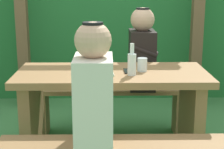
{
  "coord_description": "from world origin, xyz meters",
  "views": [
    {
      "loc": [
        -0.04,
        -2.63,
        1.37
      ],
      "look_at": [
        0.0,
        0.0,
        0.71
      ],
      "focal_mm": 59.13,
      "sensor_mm": 36.0,
      "label": 1
    }
  ],
  "objects_px": {
    "bottle_right": "(100,56)",
    "cell_phone": "(129,71)",
    "person_black_coat": "(142,52)",
    "bottle_left": "(132,63)",
    "bench_far": "(111,101)",
    "person_white_shirt": "(94,89)",
    "drinking_glass": "(142,65)",
    "picnic_table": "(112,102)"
  },
  "relations": [
    {
      "from": "bench_far",
      "to": "bottle_left",
      "type": "distance_m",
      "value": 0.87
    },
    {
      "from": "person_black_coat",
      "to": "drinking_glass",
      "type": "height_order",
      "value": "person_black_coat"
    },
    {
      "from": "person_black_coat",
      "to": "drinking_glass",
      "type": "relative_size",
      "value": 7.26
    },
    {
      "from": "picnic_table",
      "to": "bottle_right",
      "type": "xyz_separation_m",
      "value": [
        -0.09,
        0.12,
        0.33
      ]
    },
    {
      "from": "bottle_left",
      "to": "cell_phone",
      "type": "bearing_deg",
      "value": 98.42
    },
    {
      "from": "person_black_coat",
      "to": "bottle_left",
      "type": "relative_size",
      "value": 3.18
    },
    {
      "from": "person_white_shirt",
      "to": "drinking_glass",
      "type": "bearing_deg",
      "value": 60.28
    },
    {
      "from": "bench_far",
      "to": "person_black_coat",
      "type": "relative_size",
      "value": 1.95
    },
    {
      "from": "person_black_coat",
      "to": "bottle_left",
      "type": "height_order",
      "value": "person_black_coat"
    },
    {
      "from": "picnic_table",
      "to": "person_black_coat",
      "type": "bearing_deg",
      "value": 64.85
    },
    {
      "from": "picnic_table",
      "to": "cell_phone",
      "type": "relative_size",
      "value": 10.0
    },
    {
      "from": "person_white_shirt",
      "to": "bottle_left",
      "type": "distance_m",
      "value": 0.54
    },
    {
      "from": "person_white_shirt",
      "to": "bottle_right",
      "type": "relative_size",
      "value": 3.13
    },
    {
      "from": "person_white_shirt",
      "to": "bottle_left",
      "type": "bearing_deg",
      "value": 61.98
    },
    {
      "from": "drinking_glass",
      "to": "bottle_left",
      "type": "xyz_separation_m",
      "value": [
        -0.08,
        -0.12,
        0.04
      ]
    },
    {
      "from": "bench_far",
      "to": "bottle_right",
      "type": "height_order",
      "value": "bottle_right"
    },
    {
      "from": "person_black_coat",
      "to": "drinking_glass",
      "type": "bearing_deg",
      "value": -95.22
    },
    {
      "from": "person_white_shirt",
      "to": "bench_far",
      "type": "bearing_deg",
      "value": 84.39
    },
    {
      "from": "bench_far",
      "to": "person_black_coat",
      "type": "distance_m",
      "value": 0.53
    },
    {
      "from": "person_black_coat",
      "to": "cell_phone",
      "type": "xyz_separation_m",
      "value": [
        -0.15,
        -0.6,
        -0.03
      ]
    },
    {
      "from": "bench_far",
      "to": "bottle_left",
      "type": "height_order",
      "value": "bottle_left"
    },
    {
      "from": "person_black_coat",
      "to": "bottle_left",
      "type": "distance_m",
      "value": 0.71
    },
    {
      "from": "cell_phone",
      "to": "person_black_coat",
      "type": "bearing_deg",
      "value": 73.41
    },
    {
      "from": "bottle_left",
      "to": "cell_phone",
      "type": "height_order",
      "value": "bottle_left"
    },
    {
      "from": "bottle_right",
      "to": "picnic_table",
      "type": "bearing_deg",
      "value": -52.33
    },
    {
      "from": "bottle_left",
      "to": "cell_phone",
      "type": "xyz_separation_m",
      "value": [
        -0.01,
        0.1,
        -0.08
      ]
    },
    {
      "from": "bench_far",
      "to": "person_black_coat",
      "type": "height_order",
      "value": "person_black_coat"
    },
    {
      "from": "bottle_left",
      "to": "person_black_coat",
      "type": "bearing_deg",
      "value": 78.83
    },
    {
      "from": "drinking_glass",
      "to": "cell_phone",
      "type": "relative_size",
      "value": 0.71
    },
    {
      "from": "bench_far",
      "to": "bottle_left",
      "type": "xyz_separation_m",
      "value": [
        0.14,
        -0.7,
        0.51
      ]
    },
    {
      "from": "bench_far",
      "to": "drinking_glass",
      "type": "height_order",
      "value": "drinking_glass"
    },
    {
      "from": "bottle_right",
      "to": "bottle_left",
      "type": "bearing_deg",
      "value": -44.98
    },
    {
      "from": "cell_phone",
      "to": "picnic_table",
      "type": "bearing_deg",
      "value": 173.12
    },
    {
      "from": "person_white_shirt",
      "to": "person_black_coat",
      "type": "distance_m",
      "value": 1.24
    },
    {
      "from": "bottle_right",
      "to": "cell_phone",
      "type": "xyz_separation_m",
      "value": [
        0.21,
        -0.13,
        -0.09
      ]
    },
    {
      "from": "drinking_glass",
      "to": "bottle_left",
      "type": "distance_m",
      "value": 0.15
    },
    {
      "from": "person_black_coat",
      "to": "picnic_table",
      "type": "bearing_deg",
      "value": -115.15
    },
    {
      "from": "bench_far",
      "to": "cell_phone",
      "type": "bearing_deg",
      "value": -78.42
    },
    {
      "from": "bottle_left",
      "to": "cell_phone",
      "type": "distance_m",
      "value": 0.13
    },
    {
      "from": "bench_far",
      "to": "bottle_right",
      "type": "bearing_deg",
      "value": -101.03
    },
    {
      "from": "drinking_glass",
      "to": "picnic_table",
      "type": "bearing_deg",
      "value": -178.59
    },
    {
      "from": "bench_far",
      "to": "bottle_left",
      "type": "bearing_deg",
      "value": -78.87
    }
  ]
}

